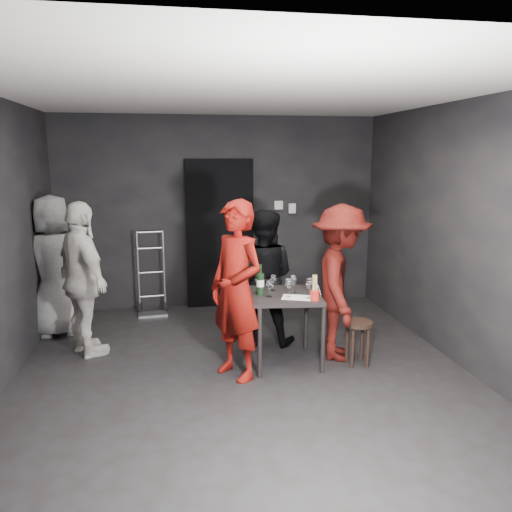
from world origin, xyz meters
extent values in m
cube|color=black|center=(0.00, 0.00, 0.00)|extent=(4.50, 5.00, 0.02)
cube|color=silver|center=(0.00, 0.00, 2.70)|extent=(4.50, 5.00, 0.02)
cube|color=black|center=(0.00, 2.50, 1.35)|extent=(4.50, 0.04, 2.70)
cube|color=black|center=(0.00, -2.50, 1.35)|extent=(4.50, 0.04, 2.70)
cube|color=black|center=(2.25, 0.00, 1.35)|extent=(0.04, 5.00, 2.70)
cube|color=black|center=(0.00, 2.44, 1.05)|extent=(0.95, 0.10, 2.10)
cube|color=#B7B7B2|center=(0.85, 2.45, 1.45)|extent=(0.12, 0.06, 0.12)
cube|color=#B7B7B2|center=(1.05, 2.45, 1.40)|extent=(0.10, 0.06, 0.14)
cylinder|color=#B2B2B7|center=(-1.14, 2.23, 0.58)|extent=(0.03, 0.03, 1.16)
cylinder|color=#B2B2B7|center=(-0.79, 2.23, 0.58)|extent=(0.03, 0.03, 1.16)
cube|color=#B2B2B7|center=(-0.97, 2.11, 0.01)|extent=(0.39, 0.21, 0.03)
cylinder|color=black|center=(-1.14, 2.26, 0.08)|extent=(0.04, 0.16, 0.16)
cylinder|color=black|center=(-0.79, 2.26, 0.08)|extent=(0.04, 0.16, 0.16)
cube|color=black|center=(0.46, 0.28, 0.73)|extent=(0.72, 0.72, 0.04)
cylinder|color=black|center=(0.14, -0.04, 0.35)|extent=(0.04, 0.04, 0.71)
cylinder|color=black|center=(0.78, -0.04, 0.35)|extent=(0.04, 0.04, 0.71)
cylinder|color=black|center=(0.14, 0.60, 0.35)|extent=(0.04, 0.04, 0.71)
cylinder|color=black|center=(0.78, 0.60, 0.35)|extent=(0.04, 0.04, 0.71)
cylinder|color=black|center=(1.20, 0.10, 0.45)|extent=(0.30, 0.30, 0.04)
cylinder|color=black|center=(1.28, 0.18, 0.21)|extent=(0.04, 0.04, 0.41)
cylinder|color=black|center=(1.12, 0.18, 0.21)|extent=(0.04, 0.04, 0.41)
cylinder|color=black|center=(1.12, 0.02, 0.21)|extent=(0.04, 0.04, 0.41)
cylinder|color=black|center=(1.28, 0.02, 0.21)|extent=(0.04, 0.04, 0.41)
imported|color=maroon|center=(-0.07, 0.04, 1.02)|extent=(0.83, 0.89, 2.04)
imported|color=black|center=(0.35, 0.90, 0.81)|extent=(0.89, 0.68, 1.62)
imported|color=#410C08|center=(1.07, 0.33, 0.92)|extent=(0.83, 1.29, 1.83)
imported|color=silver|center=(-1.62, 0.84, 0.95)|extent=(1.05, 1.22, 1.89)
imported|color=gray|center=(-2.06, 1.55, 0.97)|extent=(1.01, 0.63, 1.94)
cube|color=white|center=(0.55, 0.12, 0.75)|extent=(0.34, 0.28, 0.00)
cylinder|color=black|center=(0.21, 0.29, 0.86)|extent=(0.08, 0.08, 0.22)
cylinder|color=black|center=(0.21, 0.29, 1.02)|extent=(0.03, 0.03, 0.09)
cylinder|color=white|center=(0.21, 0.29, 0.87)|extent=(0.08, 0.08, 0.07)
cylinder|color=red|center=(0.70, 0.01, 0.80)|extent=(0.09, 0.09, 0.10)
camera|label=1|loc=(-0.65, -4.56, 2.15)|focal=35.00mm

